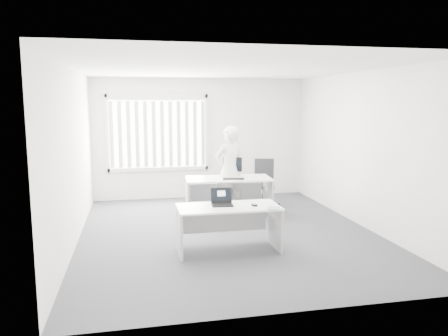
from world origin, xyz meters
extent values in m
plane|color=#49494F|center=(0.00, 0.00, 0.00)|extent=(6.00, 6.00, 0.00)
cube|color=white|center=(0.00, 3.00, 1.40)|extent=(5.00, 0.02, 2.80)
cube|color=white|center=(0.00, -3.00, 1.40)|extent=(5.00, 0.02, 2.80)
cube|color=white|center=(-2.50, 0.00, 1.40)|extent=(0.02, 6.00, 2.80)
cube|color=white|center=(2.50, 0.00, 1.40)|extent=(0.02, 6.00, 2.80)
cube|color=white|center=(0.00, 0.00, 2.80)|extent=(5.00, 6.00, 0.02)
cube|color=silver|center=(-1.00, 2.96, 1.55)|extent=(2.32, 0.06, 1.76)
cube|color=white|center=(-0.19, -0.92, 0.68)|extent=(1.53, 0.72, 0.03)
cube|color=#ABABAD|center=(-0.94, -0.92, 0.33)|extent=(0.04, 0.66, 0.67)
cube|color=#ABABAD|center=(0.56, -0.92, 0.33)|extent=(0.04, 0.66, 0.67)
cube|color=white|center=(0.26, 1.14, 0.75)|extent=(1.72, 0.89, 0.03)
cube|color=#ABABAD|center=(-0.55, 1.19, 0.37)|extent=(0.09, 0.72, 0.73)
cube|color=#ABABAD|center=(1.08, 1.09, 0.37)|extent=(0.09, 0.72, 0.73)
cylinder|color=black|center=(1.20, 1.78, 0.04)|extent=(0.72, 0.72, 0.08)
cylinder|color=black|center=(1.20, 1.78, 0.22)|extent=(0.07, 0.07, 0.44)
cube|color=black|center=(1.20, 1.78, 0.44)|extent=(0.55, 0.55, 0.07)
cube|color=black|center=(1.26, 1.97, 0.75)|extent=(0.42, 0.18, 0.53)
imported|color=silver|center=(0.33, 1.33, 0.89)|extent=(0.75, 0.60, 1.78)
cube|color=silver|center=(0.11, -0.96, 0.70)|extent=(0.28, 0.20, 0.00)
cube|color=silver|center=(0.43, -1.20, 0.70)|extent=(0.23, 0.26, 0.01)
cube|color=black|center=(0.32, 0.96, 0.77)|extent=(0.43, 0.23, 0.02)
camera|label=1|loc=(-1.57, -7.18, 2.24)|focal=35.00mm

